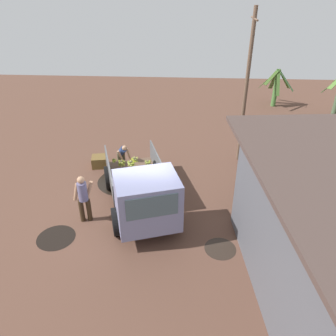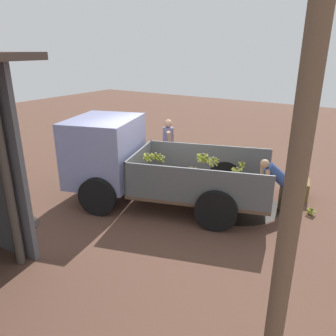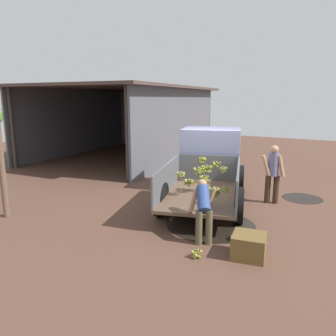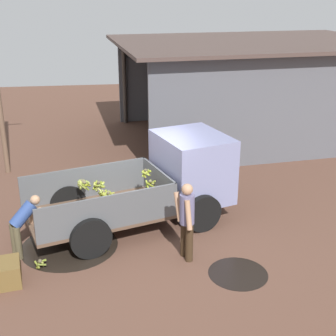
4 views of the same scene
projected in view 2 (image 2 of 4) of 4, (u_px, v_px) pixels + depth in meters
ground at (158, 202)px, 8.33m from camera, size 36.00×36.00×0.00m
mud_patch_0 at (234, 204)px, 8.21m from camera, size 2.17×2.17×0.01m
mud_patch_1 at (156, 163)px, 11.22m from camera, size 1.22×1.22×0.01m
mud_patch_2 at (16, 226)px, 7.20m from camera, size 0.97×0.97×0.01m
cargo_truck at (123, 158)px, 8.20m from camera, size 5.21×3.30×2.08m
utility_pole at (305, 113)px, 2.14m from camera, size 1.30×0.15×6.33m
person_foreground_visitor at (168, 145)px, 9.83m from camera, size 0.45×0.69×1.73m
person_worker_loading at (276, 181)px, 7.64m from camera, size 0.79×0.71×1.30m
banana_bunch_on_ground_0 at (266, 193)px, 8.56m from camera, size 0.26×0.26×0.21m
banana_bunch_on_ground_1 at (311, 211)px, 7.65m from camera, size 0.23×0.22×0.18m
wooden_crate_0 at (296, 189)px, 8.56m from camera, size 0.73×0.73×0.47m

